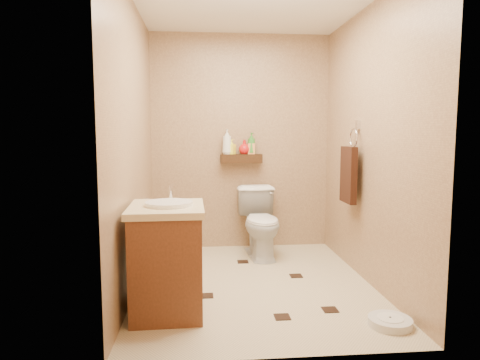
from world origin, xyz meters
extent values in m
plane|color=beige|center=(0.00, 0.00, 0.00)|extent=(2.50, 2.50, 0.00)
cube|color=#A3815D|center=(0.00, 1.25, 1.20)|extent=(2.00, 0.04, 2.40)
cube|color=#A3815D|center=(0.00, -1.25, 1.20)|extent=(2.00, 0.04, 2.40)
cube|color=#A3815D|center=(-1.00, 0.00, 1.20)|extent=(0.04, 2.50, 2.40)
cube|color=#A3815D|center=(1.00, 0.00, 1.20)|extent=(0.04, 2.50, 2.40)
cube|color=#3E2510|center=(0.00, 1.17, 1.02)|extent=(0.46, 0.14, 0.10)
cube|color=black|center=(-0.42, -0.25, 0.00)|extent=(0.11, 0.11, 0.01)
cube|color=black|center=(0.41, 0.15, 0.00)|extent=(0.11, 0.11, 0.01)
cube|color=black|center=(0.12, -0.70, 0.00)|extent=(0.11, 0.11, 0.01)
cube|color=black|center=(-0.59, 0.55, 0.00)|extent=(0.11, 0.11, 0.01)
cube|color=black|center=(0.49, -0.61, 0.00)|extent=(0.11, 0.11, 0.01)
cube|color=black|center=(-0.04, 0.63, 0.00)|extent=(0.11, 0.11, 0.01)
imported|color=white|center=(0.18, 0.83, 0.36)|extent=(0.46, 0.74, 0.73)
cube|color=brown|center=(-0.70, -0.51, 0.37)|extent=(0.51, 0.62, 0.74)
cube|color=beige|center=(-0.70, -0.51, 0.76)|extent=(0.55, 0.66, 0.05)
cylinder|color=white|center=(-0.68, -0.51, 0.79)|extent=(0.34, 0.34, 0.05)
cylinder|color=silver|center=(-0.68, -0.31, 0.85)|extent=(0.03, 0.03, 0.11)
cylinder|color=silver|center=(0.82, -0.90, 0.03)|extent=(0.36, 0.36, 0.05)
cylinder|color=white|center=(0.82, -0.90, 0.06)|extent=(0.18, 0.18, 0.01)
cylinder|color=#1B6C63|center=(-0.80, 0.81, 0.07)|extent=(0.12, 0.12, 0.13)
cylinder|color=silver|center=(-0.80, 0.81, 0.30)|extent=(0.02, 0.02, 0.37)
sphere|color=silver|center=(-0.80, 0.81, 0.48)|extent=(0.09, 0.09, 0.09)
cube|color=silver|center=(0.98, 0.25, 1.38)|extent=(0.03, 0.06, 0.08)
torus|color=silver|center=(0.95, 0.25, 1.26)|extent=(0.02, 0.19, 0.19)
cube|color=#321C0F|center=(0.91, 0.25, 0.92)|extent=(0.06, 0.30, 0.52)
cylinder|color=silver|center=(-0.94, 0.65, 0.60)|extent=(0.11, 0.11, 0.11)
cylinder|color=silver|center=(-0.98, 0.65, 0.66)|extent=(0.04, 0.02, 0.02)
imported|color=white|center=(-0.16, 1.17, 1.21)|extent=(0.13, 0.13, 0.28)
imported|color=#FFFD35|center=(-0.11, 1.17, 1.15)|extent=(0.10, 0.10, 0.16)
imported|color=red|center=(0.03, 1.17, 1.15)|extent=(0.17, 0.17, 0.16)
imported|color=#37862C|center=(0.11, 1.17, 1.19)|extent=(0.13, 0.13, 0.24)
imported|color=#EF964F|center=(0.11, 1.17, 1.16)|extent=(0.09, 0.09, 0.18)
camera|label=1|loc=(-0.45, -3.58, 1.30)|focal=32.00mm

